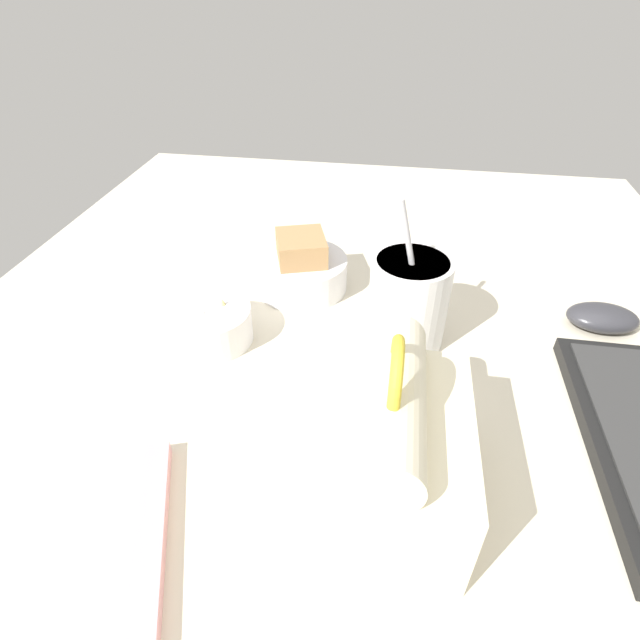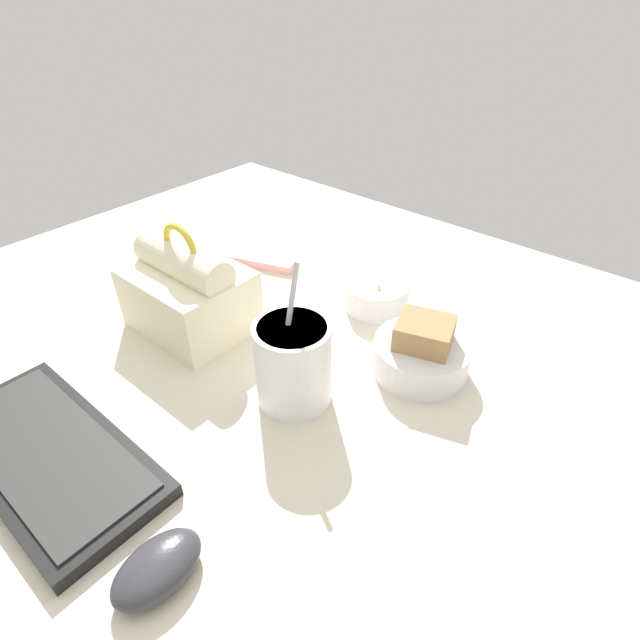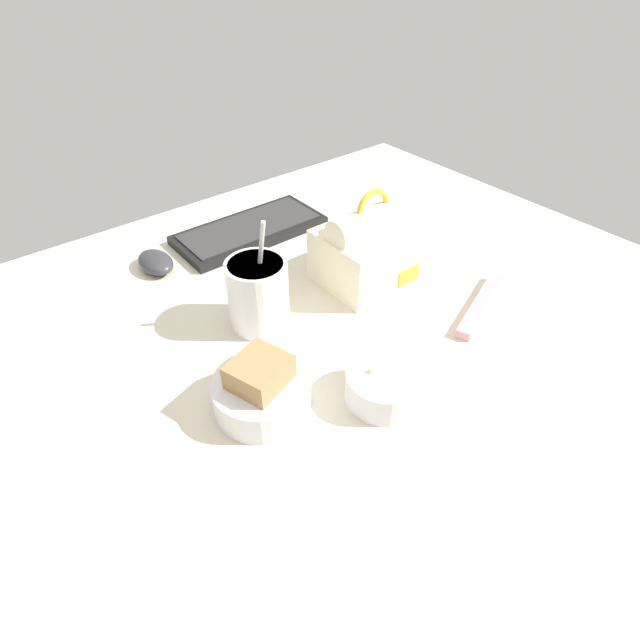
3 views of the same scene
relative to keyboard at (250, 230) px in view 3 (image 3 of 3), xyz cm
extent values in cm
cube|color=beige|center=(-9.37, -34.02, -2.02)|extent=(140.00, 110.00, 2.00)
cube|color=black|center=(0.00, 0.00, -0.12)|extent=(31.46, 14.37, 1.80)
cube|color=#333333|center=(0.00, 0.00, 0.93)|extent=(28.94, 11.78, 0.30)
cube|color=#EFE5C1|center=(8.56, -27.77, 4.06)|extent=(18.04, 14.17, 10.16)
cylinder|color=#EFE5C1|center=(8.56, -27.77, 10.68)|extent=(17.14, 5.59, 5.59)
cube|color=yellow|center=(11.72, -34.96, 1.78)|extent=(5.05, 0.30, 3.05)
torus|color=yellow|center=(8.56, -27.77, 13.19)|extent=(7.32, 1.00, 7.32)
cylinder|color=white|center=(-14.75, -26.33, 4.88)|extent=(9.92, 9.92, 11.79)
cylinder|color=orange|center=(-14.75, -26.33, 10.47)|extent=(8.73, 8.73, 0.60)
cylinder|color=silver|center=(-14.00, -26.83, 12.05)|extent=(0.70, 3.96, 13.33)
cylinder|color=silver|center=(-24.72, -41.91, 1.43)|extent=(13.53, 13.53, 4.90)
cube|color=#A87F51|center=(-24.72, -41.91, 4.13)|extent=(9.17, 8.73, 6.86)
cylinder|color=silver|center=(-10.55, -51.26, 1.36)|extent=(10.81, 10.81, 4.76)
ellipsoid|color=white|center=(-8.92, -52.07, 2.38)|extent=(2.94, 2.94, 3.46)
cone|color=#F4DB84|center=(-11.90, -49.74, 2.68)|extent=(4.88, 4.88, 4.05)
sphere|color=#4C5623|center=(-10.20, -54.54, 1.30)|extent=(1.30, 1.30, 1.30)
sphere|color=#4C5623|center=(-9.75, -53.91, 1.30)|extent=(1.30, 1.30, 1.30)
sphere|color=#4C5623|center=(-9.69, -53.14, 1.30)|extent=(1.30, 1.30, 1.30)
ellipsoid|color=#333338|center=(-21.44, -0.12, 0.59)|extent=(5.93, 9.24, 3.21)
cube|color=pink|center=(17.26, -47.12, -0.22)|extent=(19.09, 8.89, 1.60)
camera|label=1|loc=(37.70, -29.01, 40.57)|focal=28.00mm
camera|label=2|loc=(-48.82, 8.51, 46.92)|focal=28.00mm
camera|label=3|loc=(-47.55, -83.07, 52.84)|focal=28.00mm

